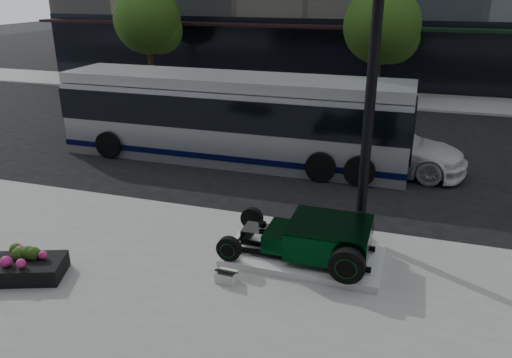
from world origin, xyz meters
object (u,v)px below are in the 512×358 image
(transit_bus, at_px, (233,117))
(white_sedan, at_px, (382,145))
(hot_rod, at_px, (319,238))
(flower_planter, at_px, (18,268))
(lamppost, at_px, (371,90))

(transit_bus, height_order, white_sedan, transit_bus)
(hot_rod, xyz_separation_m, transit_bus, (-4.31, 6.34, 0.79))
(hot_rod, xyz_separation_m, flower_planter, (-5.77, -2.50, -0.36))
(transit_bus, distance_m, white_sedan, 5.17)
(white_sedan, bearing_deg, hot_rod, -177.39)
(flower_planter, xyz_separation_m, transit_bus, (1.46, 8.85, 1.15))
(lamppost, bearing_deg, flower_planter, -149.26)
(transit_bus, relative_size, white_sedan, 2.24)
(flower_planter, bearing_deg, lamppost, 30.74)
(hot_rod, relative_size, flower_planter, 1.61)
(transit_bus, xyz_separation_m, white_sedan, (5.09, 0.56, -0.70))
(flower_planter, height_order, transit_bus, transit_bus)
(lamppost, relative_size, white_sedan, 1.42)
(lamppost, xyz_separation_m, transit_bus, (-5.03, 4.99, -2.20))
(flower_planter, bearing_deg, hot_rod, 23.44)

